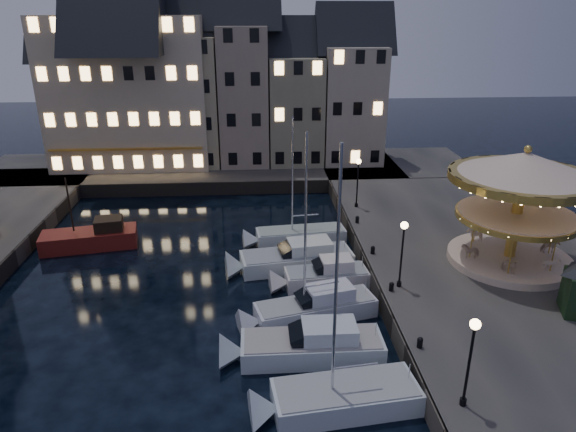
{
  "coord_description": "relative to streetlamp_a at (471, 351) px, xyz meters",
  "views": [
    {
      "loc": [
        -1.22,
        -25.48,
        16.58
      ],
      "look_at": [
        1.0,
        8.0,
        3.2
      ],
      "focal_mm": 32.0,
      "sensor_mm": 36.0,
      "label": 1
    }
  ],
  "objects": [
    {
      "name": "ground",
      "position": [
        -7.2,
        9.0,
        -4.02
      ],
      "size": [
        160.0,
        160.0,
        0.0
      ],
      "primitive_type": "plane",
      "color": "black",
      "rests_on": "ground"
    },
    {
      "name": "streetlamp_b",
      "position": [
        0.0,
        10.0,
        0.0
      ],
      "size": [
        0.44,
        0.44,
        4.17
      ],
      "color": "black",
      "rests_on": "quay_east"
    },
    {
      "name": "quay_east",
      "position": [
        6.8,
        15.0,
        -3.37
      ],
      "size": [
        16.0,
        56.0,
        1.3
      ],
      "primitive_type": "cube",
      "color": "#474442",
      "rests_on": "ground"
    },
    {
      "name": "quaywall_n",
      "position": [
        -13.2,
        31.0,
        -3.37
      ],
      "size": [
        48.0,
        0.15,
        1.3
      ],
      "primitive_type": "cube",
      "color": "#47423A",
      "rests_on": "ground"
    },
    {
      "name": "quaywall_e",
      "position": [
        -1.2,
        15.0,
        -3.37
      ],
      "size": [
        0.15,
        44.0,
        1.3
      ],
      "primitive_type": "cube",
      "color": "#47423A",
      "rests_on": "ground"
    },
    {
      "name": "bollard_c",
      "position": [
        -0.6,
        14.5,
        -2.41
      ],
      "size": [
        0.3,
        0.3,
        0.57
      ],
      "color": "black",
      "rests_on": "quay_east"
    },
    {
      "name": "bollard_a",
      "position": [
        -0.6,
        4.0,
        -2.41
      ],
      "size": [
        0.3,
        0.3,
        0.57
      ],
      "color": "black",
      "rests_on": "quay_east"
    },
    {
      "name": "streetlamp_d",
      "position": [
        11.3,
        17.0,
        0.0
      ],
      "size": [
        0.44,
        0.44,
        4.17
      ],
      "color": "black",
      "rests_on": "quay_east"
    },
    {
      "name": "red_fishing_boat",
      "position": [
        -20.85,
        19.67,
        -3.33
      ],
      "size": [
        7.16,
        3.55,
        5.75
      ],
      "color": "maroon",
      "rests_on": "ground"
    },
    {
      "name": "motorboat_b",
      "position": [
        -6.15,
        5.31,
        -3.37
      ],
      "size": [
        8.3,
        2.43,
        2.15
      ],
      "color": "silver",
      "rests_on": "ground"
    },
    {
      "name": "motorboat_a",
      "position": [
        -5.21,
        1.53,
        -3.48
      ],
      "size": [
        7.66,
        3.28,
        12.69
      ],
      "color": "silver",
      "rests_on": "ground"
    },
    {
      "name": "streetlamp_a",
      "position": [
        0.0,
        0.0,
        0.0
      ],
      "size": [
        0.44,
        0.44,
        4.17
      ],
      "color": "black",
      "rests_on": "quay_east"
    },
    {
      "name": "townhouse_nd",
      "position": [
        -9.45,
        39.0,
        5.26
      ],
      "size": [
        5.5,
        8.0,
        15.8
      ],
      "color": "gray",
      "rests_on": "quay_north"
    },
    {
      "name": "townhouse_nf",
      "position": [
        2.05,
        39.0,
        4.26
      ],
      "size": [
        6.82,
        8.0,
        13.8
      ],
      "color": "#AB9D8A",
      "rests_on": "quay_north"
    },
    {
      "name": "townhouse_nc",
      "position": [
        -15.2,
        39.0,
        4.76
      ],
      "size": [
        6.82,
        8.0,
        14.8
      ],
      "color": "tan",
      "rests_on": "quay_north"
    },
    {
      "name": "hotel_corner",
      "position": [
        -21.2,
        39.0,
        5.76
      ],
      "size": [
        17.6,
        9.0,
        16.8
      ],
      "color": "beige",
      "rests_on": "quay_north"
    },
    {
      "name": "motorboat_e",
      "position": [
        -6.11,
        15.27,
        -3.37
      ],
      "size": [
        8.82,
        3.69,
        2.15
      ],
      "color": "silver",
      "rests_on": "ground"
    },
    {
      "name": "townhouse_ne",
      "position": [
        -4.0,
        39.0,
        3.76
      ],
      "size": [
        6.16,
        8.0,
        12.8
      ],
      "color": "gray",
      "rests_on": "quay_north"
    },
    {
      "name": "bollard_b",
      "position": [
        -0.6,
        9.5,
        -2.41
      ],
      "size": [
        0.3,
        0.3,
        0.57
      ],
      "color": "black",
      "rests_on": "quay_east"
    },
    {
      "name": "motorboat_f",
      "position": [
        -5.63,
        19.36,
        -3.49
      ],
      "size": [
        7.87,
        2.7,
        10.39
      ],
      "color": "silver",
      "rests_on": "ground"
    },
    {
      "name": "townhouse_nb",
      "position": [
        -21.25,
        39.0,
        4.26
      ],
      "size": [
        6.16,
        8.0,
        13.8
      ],
      "color": "slate",
      "rests_on": "quay_north"
    },
    {
      "name": "bollard_d",
      "position": [
        -0.6,
        20.0,
        -2.41
      ],
      "size": [
        0.3,
        0.3,
        0.57
      ],
      "color": "black",
      "rests_on": "quay_east"
    },
    {
      "name": "townhouse_na",
      "position": [
        -26.7,
        39.0,
        3.76
      ],
      "size": [
        5.5,
        8.0,
        12.8
      ],
      "color": "gray",
      "rests_on": "quay_north"
    },
    {
      "name": "streetlamp_c",
      "position": [
        0.0,
        23.5,
        0.0
      ],
      "size": [
        0.44,
        0.44,
        4.17
      ],
      "color": "black",
      "rests_on": "quay_east"
    },
    {
      "name": "carousel",
      "position": [
        8.04,
        12.68,
        2.44
      ],
      "size": [
        8.95,
        8.95,
        7.83
      ],
      "color": "beige",
      "rests_on": "quay_east"
    },
    {
      "name": "quay_north",
      "position": [
        -15.2,
        37.0,
        -3.37
      ],
      "size": [
        44.0,
        12.0,
        1.3
      ],
      "primitive_type": "cube",
      "color": "#474442",
      "rests_on": "ground"
    },
    {
      "name": "motorboat_c",
      "position": [
        -5.53,
        8.79,
        -3.34
      ],
      "size": [
        8.06,
        3.82,
        10.7
      ],
      "color": "silver",
      "rests_on": "ground"
    },
    {
      "name": "motorboat_d",
      "position": [
        -4.43,
        12.59,
        -3.38
      ],
      "size": [
        6.39,
        2.54,
        2.15
      ],
      "color": "silver",
      "rests_on": "ground"
    }
  ]
}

